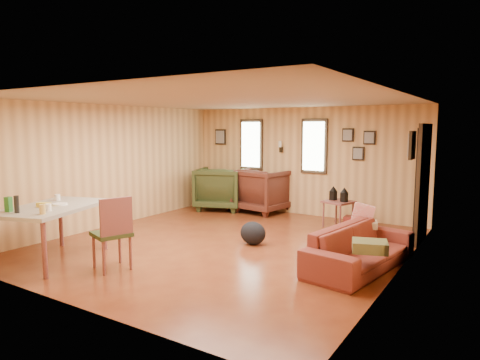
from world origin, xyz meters
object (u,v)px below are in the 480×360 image
(side_table, at_px, (338,200))
(dining_table, at_px, (51,211))
(sofa, at_px, (361,241))
(end_table, at_px, (239,192))
(recliner_green, at_px, (221,186))
(recliner_brown, at_px, (263,188))

(side_table, height_order, dining_table, dining_table)
(sofa, bearing_deg, end_table, 62.07)
(recliner_green, distance_m, side_table, 3.04)
(recliner_green, bearing_deg, side_table, 154.59)
(sofa, relative_size, dining_table, 1.10)
(recliner_brown, height_order, dining_table, recliner_brown)
(end_table, bearing_deg, side_table, -13.93)
(sofa, bearing_deg, dining_table, 127.04)
(recliner_brown, xyz_separation_m, end_table, (-0.76, 0.16, -0.16))
(side_table, xyz_separation_m, dining_table, (-2.82, -4.32, 0.20))
(sofa, height_order, recliner_green, recliner_green)
(sofa, bearing_deg, side_table, 35.60)
(sofa, xyz_separation_m, recliner_brown, (-3.11, 2.77, 0.17))
(dining_table, bearing_deg, side_table, 39.22)
(side_table, distance_m, dining_table, 5.16)
(side_table, bearing_deg, recliner_green, 174.57)
(sofa, xyz_separation_m, recliner_green, (-4.14, 2.53, 0.16))
(side_table, bearing_deg, dining_table, -123.09)
(dining_table, bearing_deg, sofa, 10.14)
(recliner_green, xyz_separation_m, end_table, (0.27, 0.40, -0.16))
(recliner_brown, xyz_separation_m, dining_table, (-0.82, -4.84, 0.19))
(recliner_brown, height_order, side_table, recliner_brown)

